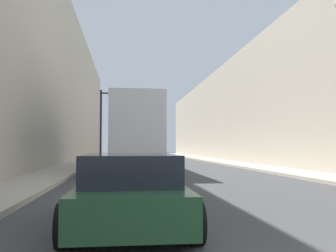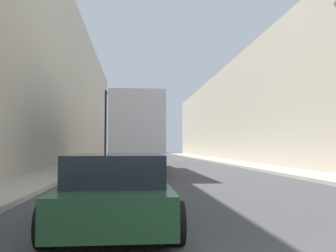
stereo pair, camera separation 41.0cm
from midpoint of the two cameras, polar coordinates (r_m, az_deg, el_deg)
name	(u,v)px [view 1 (the left image)]	position (r m, az deg, el deg)	size (l,w,h in m)	color
sidewalk_right	(225,162)	(33.33, 8.38, -5.49)	(2.25, 80.00, 0.15)	#B2A899
sidewalk_left	(82,163)	(32.42, -13.34, -5.51)	(2.25, 80.00, 0.15)	#B2A899
building_right	(270,108)	(34.78, 14.90, 2.69)	(6.00, 80.00, 9.86)	#BCB29E
building_left	(33,80)	(33.59, -20.24, 6.63)	(6.00, 80.00, 14.10)	#BCB29E
semi_truck	(134,133)	(22.82, -5.73, -1.09)	(2.55, 13.16, 4.00)	silver
sedan_car	(130,190)	(7.09, -7.52, -9.72)	(2.09, 4.47, 1.30)	#234C2D
traffic_signal_gantry	(114,113)	(36.44, -8.60, 1.99)	(5.58, 0.35, 6.91)	black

